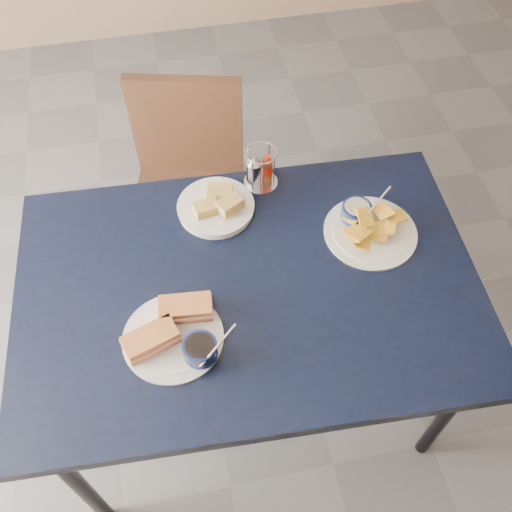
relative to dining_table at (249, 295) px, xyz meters
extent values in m
plane|color=#4A4A4E|center=(0.23, -0.03, -0.69)|extent=(6.00, 6.00, 0.00)
cube|color=black|center=(0.00, 0.00, 0.04)|extent=(1.35, 0.94, 0.04)
cylinder|color=black|center=(-0.57, -0.35, -0.33)|extent=(0.04, 0.04, 0.71)
cylinder|color=black|center=(0.57, -0.35, -0.33)|extent=(0.04, 0.04, 0.71)
cylinder|color=black|center=(-0.57, 0.35, -0.33)|extent=(0.04, 0.04, 0.71)
cylinder|color=black|center=(0.57, 0.35, -0.33)|extent=(0.04, 0.04, 0.71)
cube|color=black|center=(-0.12, 0.62, -0.27)|extent=(0.50, 0.48, 0.04)
cylinder|color=black|center=(-0.29, 0.46, -0.49)|extent=(0.04, 0.04, 0.40)
cylinder|color=black|center=(0.05, 0.46, -0.49)|extent=(0.04, 0.04, 0.40)
cylinder|color=black|center=(-0.29, 0.78, -0.49)|extent=(0.04, 0.04, 0.40)
cylinder|color=black|center=(0.05, 0.78, -0.49)|extent=(0.04, 0.04, 0.40)
cube|color=black|center=(-0.12, 0.80, -0.03)|extent=(0.41, 0.14, 0.43)
cylinder|color=white|center=(-0.23, -0.13, 0.06)|extent=(0.27, 0.27, 0.01)
cylinder|color=white|center=(-0.23, -0.13, 0.07)|extent=(0.22, 0.22, 0.00)
cube|color=#C57C46|center=(-0.28, -0.14, 0.09)|extent=(0.16, 0.11, 0.04)
cube|color=tan|center=(-0.28, -0.14, 0.09)|extent=(0.16, 0.12, 0.01)
cube|color=#C57C46|center=(-0.18, -0.06, 0.09)|extent=(0.15, 0.08, 0.04)
cube|color=tan|center=(-0.18, -0.06, 0.09)|extent=(0.15, 0.09, 0.01)
cylinder|color=#091133|center=(-0.16, -0.19, 0.10)|extent=(0.09, 0.09, 0.05)
cylinder|color=black|center=(-0.16, -0.19, 0.11)|extent=(0.08, 0.08, 0.01)
cylinder|color=silver|center=(-0.12, -0.21, 0.14)|extent=(0.11, 0.07, 0.08)
cylinder|color=white|center=(0.39, 0.10, 0.06)|extent=(0.28, 0.28, 0.01)
cylinder|color=white|center=(0.39, 0.10, 0.07)|extent=(0.23, 0.23, 0.00)
cube|color=gold|center=(0.37, 0.17, 0.07)|extent=(0.05, 0.07, 0.02)
cube|color=gold|center=(0.40, 0.08, 0.08)|extent=(0.08, 0.07, 0.03)
cube|color=gold|center=(0.35, 0.09, 0.08)|extent=(0.07, 0.08, 0.02)
cube|color=gold|center=(0.43, 0.08, 0.09)|extent=(0.08, 0.07, 0.03)
cube|color=gold|center=(0.35, 0.05, 0.09)|extent=(0.07, 0.08, 0.02)
cube|color=gold|center=(0.35, 0.15, 0.10)|extent=(0.08, 0.07, 0.03)
cube|color=gold|center=(0.47, 0.11, 0.10)|extent=(0.07, 0.06, 0.02)
cube|color=gold|center=(0.43, 0.13, 0.11)|extent=(0.05, 0.07, 0.03)
cube|color=gold|center=(0.37, 0.12, 0.11)|extent=(0.05, 0.07, 0.02)
cube|color=gold|center=(0.34, 0.06, 0.11)|extent=(0.08, 0.07, 0.02)
cube|color=gold|center=(0.32, 0.06, 0.12)|extent=(0.06, 0.07, 0.01)
cylinder|color=#091133|center=(0.36, 0.16, 0.10)|extent=(0.09, 0.09, 0.05)
cylinder|color=#BFB490|center=(0.36, 0.16, 0.11)|extent=(0.08, 0.08, 0.01)
cylinder|color=silver|center=(0.41, 0.14, 0.14)|extent=(0.11, 0.07, 0.08)
cylinder|color=white|center=(-0.05, 0.29, 0.07)|extent=(0.23, 0.23, 0.02)
cylinder|color=white|center=(-0.05, 0.29, 0.08)|extent=(0.19, 0.19, 0.00)
cube|color=tan|center=(-0.08, 0.27, 0.10)|extent=(0.08, 0.06, 0.03)
cube|color=tan|center=(-0.03, 0.32, 0.10)|extent=(0.09, 0.07, 0.03)
cube|color=tan|center=(-0.01, 0.26, 0.11)|extent=(0.09, 0.08, 0.03)
cylinder|color=silver|center=(0.11, 0.37, 0.06)|extent=(0.11, 0.11, 0.01)
cylinder|color=silver|center=(0.15, 0.41, 0.13)|extent=(0.01, 0.01, 0.13)
cylinder|color=silver|center=(0.08, 0.41, 0.13)|extent=(0.01, 0.01, 0.13)
cylinder|color=silver|center=(0.08, 0.34, 0.13)|extent=(0.01, 0.01, 0.13)
cylinder|color=silver|center=(0.15, 0.34, 0.13)|extent=(0.01, 0.01, 0.13)
torus|color=silver|center=(0.11, 0.37, 0.19)|extent=(0.10, 0.10, 0.00)
cylinder|color=silver|center=(0.09, 0.37, 0.11)|extent=(0.05, 0.05, 0.08)
cone|color=silver|center=(0.09, 0.37, 0.16)|extent=(0.04, 0.04, 0.02)
cylinder|color=brown|center=(0.14, 0.38, 0.11)|extent=(0.03, 0.03, 0.08)
cylinder|color=#A31809|center=(0.14, 0.38, 0.11)|extent=(0.03, 0.03, 0.03)
cylinder|color=#A31809|center=(0.14, 0.38, 0.16)|extent=(0.02, 0.02, 0.02)
camera|label=1|loc=(-0.16, -0.87, 1.41)|focal=40.00mm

